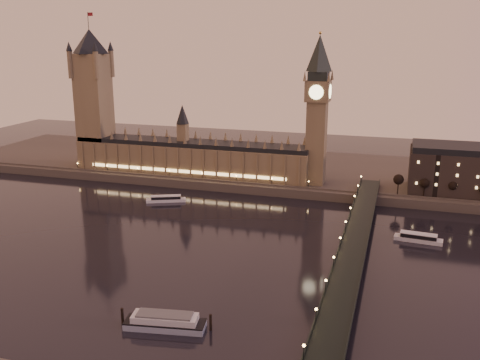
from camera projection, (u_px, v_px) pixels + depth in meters
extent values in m
plane|color=black|center=(176.00, 245.00, 283.85)|extent=(700.00, 700.00, 0.00)
cube|color=#423D35|center=(294.00, 170.00, 426.80)|extent=(560.00, 130.00, 6.00)
cube|color=brown|center=(191.00, 159.00, 402.29)|extent=(180.00, 26.00, 22.00)
cube|color=black|center=(191.00, 143.00, 398.97)|extent=(180.00, 22.00, 3.20)
cube|color=#FFCC7F|center=(184.00, 171.00, 391.41)|extent=(153.00, 0.25, 2.20)
cube|color=brown|center=(95.00, 111.00, 416.19)|extent=(22.00, 22.00, 88.00)
cone|color=black|center=(90.00, 41.00, 402.23)|extent=(31.68, 31.68, 18.00)
cylinder|color=black|center=(88.00, 21.00, 398.28)|extent=(0.44, 0.44, 12.00)
cube|color=maroon|center=(90.00, 14.00, 396.48)|extent=(4.00, 0.15, 2.50)
cube|color=brown|center=(316.00, 143.00, 371.01)|extent=(13.00, 13.00, 58.00)
cube|color=brown|center=(318.00, 91.00, 361.54)|extent=(16.00, 16.00, 14.00)
cylinder|color=#FFEAA5|center=(316.00, 92.00, 353.99)|extent=(9.60, 0.35, 9.60)
cylinder|color=#FFEAA5|center=(306.00, 91.00, 363.85)|extent=(0.35, 9.60, 9.60)
cube|color=black|center=(319.00, 76.00, 358.90)|extent=(13.00, 13.00, 6.00)
cone|color=black|center=(320.00, 53.00, 354.95)|extent=(17.68, 17.68, 24.00)
sphere|color=gold|center=(320.00, 33.00, 351.53)|extent=(2.00, 2.00, 2.00)
cube|color=black|center=(352.00, 251.00, 255.77)|extent=(13.00, 260.00, 2.00)
cube|color=black|center=(339.00, 246.00, 257.15)|extent=(0.60, 260.00, 1.00)
cube|color=black|center=(366.00, 249.00, 253.60)|extent=(0.60, 260.00, 1.00)
cylinder|color=black|center=(399.00, 188.00, 350.26)|extent=(0.70, 0.70, 8.78)
sphere|color=black|center=(399.00, 182.00, 349.05)|extent=(5.86, 5.86, 5.86)
cylinder|color=black|center=(426.00, 191.00, 345.43)|extent=(0.70, 0.70, 8.78)
sphere|color=black|center=(427.00, 184.00, 344.22)|extent=(5.86, 5.86, 5.86)
cylinder|color=black|center=(454.00, 193.00, 340.60)|extent=(0.70, 0.70, 8.78)
sphere|color=black|center=(455.00, 186.00, 339.39)|extent=(5.86, 5.86, 5.86)
cube|color=silver|center=(166.00, 200.00, 356.99)|extent=(26.26, 15.56, 1.92)
cube|color=black|center=(166.00, 197.00, 356.49)|extent=(19.62, 11.93, 1.92)
cube|color=silver|center=(166.00, 196.00, 356.19)|extent=(20.19, 12.35, 0.35)
cube|color=silver|center=(418.00, 240.00, 288.22)|extent=(25.59, 8.61, 2.13)
cube|color=black|center=(419.00, 236.00, 287.66)|extent=(18.99, 6.87, 2.13)
cube|color=silver|center=(419.00, 234.00, 287.33)|extent=(19.51, 7.17, 0.39)
cube|color=#97A7C0|center=(165.00, 325.00, 202.96)|extent=(31.74, 13.44, 2.50)
cube|color=black|center=(165.00, 322.00, 202.57)|extent=(31.74, 13.44, 0.48)
cube|color=silver|center=(165.00, 318.00, 202.17)|extent=(25.89, 11.57, 2.50)
cube|color=#595B5E|center=(165.00, 314.00, 201.76)|extent=(21.95, 10.01, 0.67)
cylinder|color=black|center=(122.00, 316.00, 205.63)|extent=(1.06, 1.06, 6.54)
cylinder|color=black|center=(211.00, 322.00, 201.07)|extent=(1.06, 1.06, 6.54)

